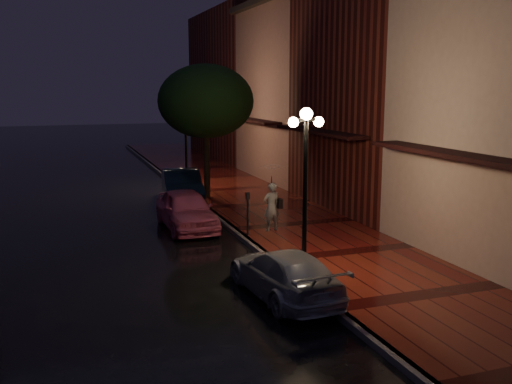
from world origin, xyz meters
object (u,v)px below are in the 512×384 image
object	(u,v)px
street_tree	(206,104)
silver_car	(284,274)
pink_car	(186,210)
navy_car	(182,186)
woman_with_umbrella	(272,186)
streetlamp_near	(305,180)
parking_meter	(248,209)
streetlamp_far	(186,136)

from	to	relation	value
street_tree	silver_car	distance (m)	12.74
pink_car	navy_car	bearing A→B (deg)	78.59
navy_car	woman_with_umbrella	xyz separation A→B (m)	(1.72, -6.32, 0.95)
pink_car	silver_car	xyz separation A→B (m)	(0.74, -7.30, -0.12)
street_tree	woman_with_umbrella	bearing A→B (deg)	-85.61
street_tree	woman_with_umbrella	xyz separation A→B (m)	(0.51, -6.61, -2.57)
streetlamp_near	woman_with_umbrella	distance (m)	4.54
streetlamp_near	street_tree	xyz separation A→B (m)	(0.26, 10.99, 1.64)
streetlamp_near	navy_car	world-z (taller)	streetlamp_near
pink_car	woman_with_umbrella	distance (m)	3.25
silver_car	parking_meter	bearing A→B (deg)	-102.91
streetlamp_near	woman_with_umbrella	size ratio (longest dim) A/B	1.87
navy_car	parking_meter	distance (m)	6.70
streetlamp_near	silver_car	world-z (taller)	streetlamp_near
streetlamp_near	streetlamp_far	world-z (taller)	same
street_tree	silver_car	xyz separation A→B (m)	(-1.30, -12.14, -3.67)
pink_car	parking_meter	world-z (taller)	parking_meter
parking_meter	streetlamp_far	bearing A→B (deg)	75.90
streetlamp_far	woman_with_umbrella	bearing A→B (deg)	-85.44
navy_car	streetlamp_near	bearing A→B (deg)	-77.97
streetlamp_near	streetlamp_far	xyz separation A→B (m)	(0.00, 14.00, 0.00)
streetlamp_far	woman_with_umbrella	distance (m)	9.69
parking_meter	streetlamp_near	bearing A→B (deg)	-100.12
parking_meter	woman_with_umbrella	bearing A→B (deg)	5.94
streetlamp_far	woman_with_umbrella	world-z (taller)	streetlamp_far
pink_car	silver_car	bearing A→B (deg)	-85.26
navy_car	parking_meter	bearing A→B (deg)	-76.61
streetlamp_far	woman_with_umbrella	size ratio (longest dim) A/B	1.87
streetlamp_near	navy_car	distance (m)	10.91
street_tree	navy_car	distance (m)	3.73
streetlamp_far	pink_car	bearing A→B (deg)	-102.78
streetlamp_near	parking_meter	bearing A→B (deg)	92.83
silver_car	streetlamp_far	bearing A→B (deg)	-97.67
woman_with_umbrella	streetlamp_near	bearing A→B (deg)	70.57
silver_car	parking_meter	xyz separation A→B (m)	(0.84, 5.19, 0.44)
streetlamp_near	silver_car	bearing A→B (deg)	-132.21
streetlamp_near	street_tree	world-z (taller)	street_tree
navy_car	pink_car	bearing A→B (deg)	-93.39
street_tree	pink_car	world-z (taller)	street_tree
parking_meter	street_tree	bearing A→B (deg)	73.27
streetlamp_near	woman_with_umbrella	xyz separation A→B (m)	(0.77, 4.38, -0.93)
streetlamp_near	streetlamp_far	distance (m)	14.00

